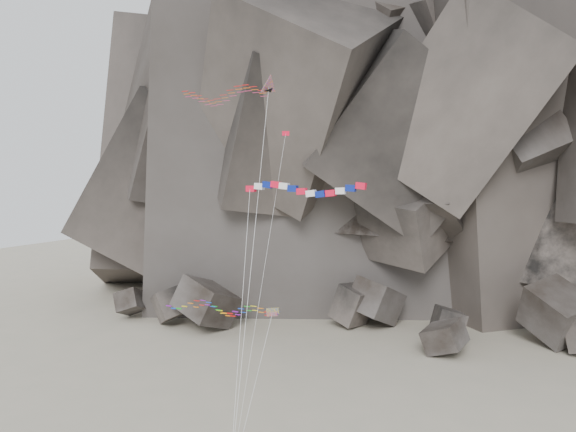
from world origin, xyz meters
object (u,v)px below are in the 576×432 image
at_px(parafoil_kite, 215,307).
at_px(pennant_kite, 276,192).
at_px(banner_kite, 302,190).
at_px(delta_kite, 220,94).

height_order(parafoil_kite, pennant_kite, pennant_kite).
bearing_deg(banner_kite, parafoil_kite, 172.00).
relative_size(delta_kite, parafoil_kite, 2.18).
height_order(delta_kite, pennant_kite, delta_kite).
relative_size(banner_kite, pennant_kite, 0.82).
xyz_separation_m(delta_kite, banner_kite, (8.50, -1.75, -8.28)).
bearing_deg(parafoil_kite, banner_kite, -18.04).
distance_m(banner_kite, pennant_kite, 2.72).
bearing_deg(parafoil_kite, pennant_kite, -15.29).
distance_m(delta_kite, parafoil_kite, 18.95).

